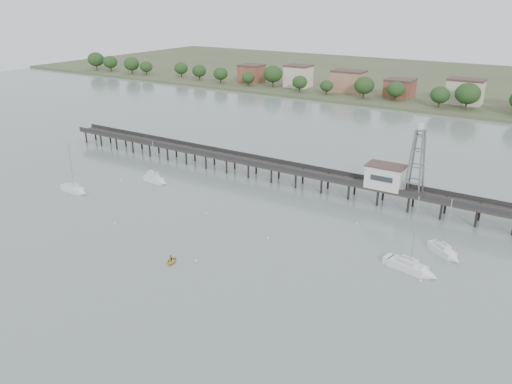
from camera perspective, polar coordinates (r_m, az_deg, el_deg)
ground_plane at (r=84.51m, az=-17.04°, el=-11.12°), size 500.00×500.00×0.00m
pier at (r=125.42m, az=3.59°, el=2.65°), size 150.00×5.00×5.50m
pier_building at (r=115.28m, az=14.55°, el=1.77°), size 8.40×5.40×5.30m
lattice_tower at (r=112.27m, az=17.89°, el=3.27°), size 3.20×3.20×15.50m
sailboat_b at (r=128.82m, az=-11.23°, el=1.30°), size 6.91×2.43×11.37m
sailboat_e at (r=97.59m, az=20.94°, el=-6.57°), size 6.77×5.71×11.55m
sailboat_a at (r=127.57m, az=-19.84°, el=0.19°), size 7.57×2.33×12.52m
sailboat_d at (r=90.54m, az=17.78°, el=-8.42°), size 9.25×4.32×14.66m
white_tender at (r=135.14m, az=-11.78°, el=2.09°), size 3.16×1.49×1.20m
yellow_dinghy at (r=90.88m, az=-9.65°, el=-7.95°), size 2.10×1.31×2.84m
dinghy_occupant at (r=90.88m, az=-9.65°, el=-7.95°), size 0.81×1.34×0.30m
mooring_buoys at (r=102.45m, az=-2.81°, el=-4.05°), size 79.31×31.07×0.39m
far_shore at (r=292.60m, az=21.34°, el=11.56°), size 500.00×170.00×10.40m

